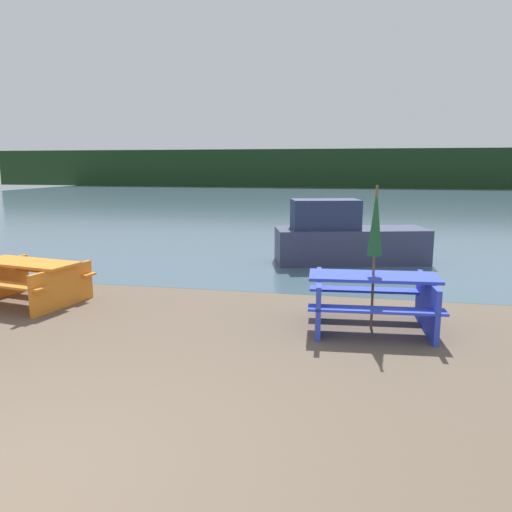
{
  "coord_description": "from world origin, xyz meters",
  "views": [
    {
      "loc": [
        2.49,
        -2.83,
        2.35
      ],
      "look_at": [
        0.81,
        5.2,
        0.85
      ],
      "focal_mm": 35.0,
      "sensor_mm": 36.0,
      "label": 1
    }
  ],
  "objects": [
    {
      "name": "ground_plane",
      "position": [
        0.0,
        0.0,
        0.0
      ],
      "size": [
        60.0,
        60.0,
        0.0
      ],
      "primitive_type": "plane",
      "color": "brown"
    },
    {
      "name": "umbrella_darkgreen",
      "position": [
        2.71,
        4.36,
        1.55
      ],
      "size": [
        0.21,
        0.21,
        2.07
      ],
      "color": "brown",
      "rests_on": "ground_plane"
    },
    {
      "name": "boat",
      "position": [
        2.17,
        9.37,
        0.58
      ],
      "size": [
        3.82,
        2.16,
        1.54
      ],
      "rotation": [
        0.0,
        0.0,
        0.27
      ],
      "color": "#333856",
      "rests_on": "water"
    },
    {
      "name": "far_treeline",
      "position": [
        0.0,
        51.05,
        2.0
      ],
      "size": [
        80.0,
        1.6,
        4.0
      ],
      "color": "#193319",
      "rests_on": "water"
    },
    {
      "name": "picnic_table_blue",
      "position": [
        2.71,
        4.36,
        0.48
      ],
      "size": [
        1.93,
        1.52,
        0.8
      ],
      "rotation": [
        0.0,
        0.0,
        0.08
      ],
      "color": "blue",
      "rests_on": "ground_plane"
    },
    {
      "name": "water",
      "position": [
        0.0,
        31.05,
        -0.0
      ],
      "size": [
        60.0,
        50.0,
        0.0
      ],
      "color": "#425B6B",
      "rests_on": "ground_plane"
    },
    {
      "name": "picnic_table_orange",
      "position": [
        -3.06,
        4.55,
        0.45
      ],
      "size": [
        2.0,
        1.68,
        0.73
      ],
      "rotation": [
        0.0,
        0.0,
        -0.18
      ],
      "color": "orange",
      "rests_on": "ground_plane"
    }
  ]
}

